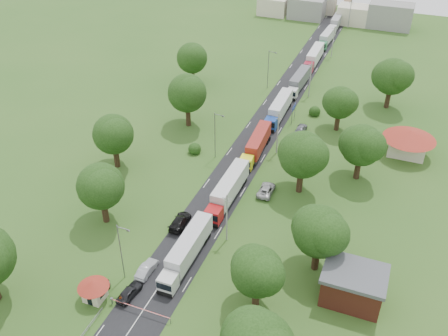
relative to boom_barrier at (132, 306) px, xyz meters
The scene contains 42 objects.
ground 25.05m from the boom_barrier, 86.89° to the left, with size 260.00×260.00×0.00m, color #2C551C.
road 45.03m from the boom_barrier, 88.27° to the left, with size 8.00×200.00×0.04m, color black.
boom_barrier is the anchor object (origin of this frame).
guard_booth 5.98m from the boom_barrier, behind, with size 4.40×4.40×3.45m.
info_sign 60.39m from the boom_barrier, 83.76° to the left, with size 0.12×3.10×4.10m.
pole_1 19.63m from the boom_barrier, 69.14° to the left, with size 1.60×0.24×9.00m.
pole_2 46.66m from the boom_barrier, 81.52° to the left, with size 1.60×0.24×9.00m.
pole_3 74.41m from the boom_barrier, 84.71° to the left, with size 1.60×0.24×9.00m.
pole_4 102.30m from the boom_barrier, 86.15° to the left, with size 1.60×0.24×9.00m.
pole_5 130.24m from the boom_barrier, 86.98° to the left, with size 1.60×0.24×9.00m.
lamp_0 7.91m from the boom_barrier, 128.59° to the left, with size 2.03×0.22×10.00m.
lamp_1 40.47m from the boom_barrier, 95.70° to the left, with size 2.03×0.22×10.00m.
lamp_2 75.25m from the boom_barrier, 93.05° to the left, with size 2.03×0.22×10.00m.
tree_2 17.86m from the boom_barrier, 24.96° to the left, with size 8.00×8.00×10.10m.
tree_3 28.11m from the boom_barrier, 38.79° to the left, with size 8.80×8.80×11.07m.
tree_4 38.62m from the boom_barrier, 67.81° to the left, with size 9.60×9.60×12.05m.
tree_5 49.47m from the boom_barrier, 61.59° to the left, with size 8.80×8.80×11.07m.
tree_6 62.58m from the boom_barrier, 74.79° to the left, with size 8.00×8.00×10.10m.
tree_7 79.63m from the boom_barrier, 71.37° to the left, with size 9.60×9.60×12.05m.
tree_10 21.36m from the boom_barrier, 132.02° to the left, with size 8.80×8.80×11.07m.
tree_11 37.10m from the boom_barrier, 124.41° to the left, with size 8.80×8.80×11.07m.
tree_12 52.73m from the boom_barrier, 106.28° to the left, with size 9.60×9.60×12.05m.
tree_13 73.99m from the boom_barrier, 107.90° to the left, with size 8.80×8.80×11.07m.
house_brick 30.34m from the boom_barrier, 25.42° to the left, with size 8.60×6.60×5.20m.
house_cream 63.37m from the boom_barrier, 60.31° to the left, with size 10.08×10.08×5.80m.
distant_town 135.04m from the boom_barrier, 89.13° to the left, with size 52.00×8.00×8.00m.
truck_0 11.87m from the boom_barrier, 75.30° to the left, with size 2.57×14.86×4.12m.
truck_1 28.03m from the boom_barrier, 83.17° to the left, with size 2.69×15.42×4.28m.
truck_2 44.53m from the boom_barrier, 85.97° to the left, with size 3.19×14.50×4.00m.
truck_3 61.06m from the boom_barrier, 87.18° to the left, with size 2.81×15.11×4.19m.
truck_4 77.39m from the boom_barrier, 87.53° to the left, with size 2.78×14.28×3.95m.
truck_5 94.83m from the boom_barrier, 88.01° to the left, with size 2.68×14.93×4.14m.
truck_6 112.14m from the boom_barrier, 88.31° to the left, with size 2.87×13.93×3.85m.
truck_7 128.28m from the boom_barrier, 88.64° to the left, with size 2.56×13.89×3.85m.
truck_8 146.97m from the boom_barrier, 88.83° to the left, with size 2.53×13.80×3.82m.
car_lane_front 2.69m from the boom_barrier, 127.69° to the left, with size 1.81×4.50×1.53m, color black.
car_lane_mid 7.17m from the boom_barrier, 102.31° to the left, with size 1.61×4.61×1.52m, color #A5A8AE.
car_lane_rear 18.58m from the boom_barrier, 95.07° to the left, with size 2.30×5.66×1.64m, color black.
car_verge_near 33.43m from the boom_barrier, 74.38° to the left, with size 2.48×5.38×1.50m, color #ADADAD.
car_verge_far 56.91m from the boom_barrier, 80.54° to the left, with size 1.96×4.87×1.66m, color slate.
pedestrian_near 2.08m from the boom_barrier, 166.08° to the left, with size 0.57×0.38×1.57m, color gray.
pedestrian_booth 5.63m from the boom_barrier, 155.93° to the left, with size 0.83×0.64×1.70m, color gray.
Camera 1 is at (26.92, -62.75, 54.23)m, focal length 40.00 mm.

